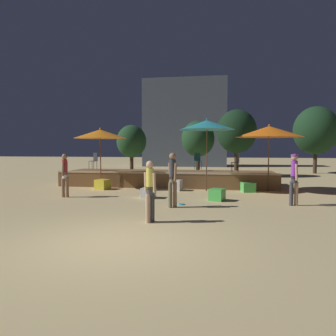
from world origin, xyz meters
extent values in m
plane|color=tan|center=(0.00, 0.00, 0.00)|extent=(120.00, 120.00, 0.00)
cube|color=brown|center=(-0.68, 10.61, 0.36)|extent=(10.92, 3.06, 0.72)
cube|color=#CCB793|center=(-0.68, 9.12, 0.76)|extent=(10.92, 0.12, 0.08)
cylinder|color=brown|center=(-3.75, 8.83, 1.22)|extent=(0.05, 0.05, 2.43)
cone|color=orange|center=(-3.75, 8.83, 2.65)|extent=(2.57, 2.57, 0.43)
sphere|color=orange|center=(-3.75, 8.83, 2.90)|extent=(0.08, 0.08, 0.08)
cylinder|color=brown|center=(1.42, 8.60, 1.40)|extent=(0.05, 0.05, 2.79)
cone|color=teal|center=(1.42, 8.60, 3.01)|extent=(2.53, 2.53, 0.43)
sphere|color=teal|center=(1.42, 8.60, 3.26)|extent=(0.08, 0.08, 0.08)
cylinder|color=brown|center=(4.19, 8.94, 1.23)|extent=(0.05, 0.05, 2.45)
cone|color=orange|center=(4.19, 8.94, 2.70)|extent=(3.00, 3.00, 0.50)
sphere|color=orange|center=(4.19, 8.94, 2.99)|extent=(0.08, 0.08, 0.08)
cube|color=white|center=(-0.72, 6.10, 0.20)|extent=(0.55, 0.55, 0.40)
cube|color=#4CC651|center=(3.28, 8.56, 0.21)|extent=(0.66, 0.66, 0.43)
cube|color=white|center=(0.03, 8.53, 0.24)|extent=(0.57, 0.57, 0.49)
cube|color=#4CC651|center=(1.96, 5.90, 0.22)|extent=(0.64, 0.64, 0.45)
cube|color=yellow|center=(-3.49, 8.39, 0.23)|extent=(0.71, 0.71, 0.47)
cylinder|color=#997051|center=(-3.96, 5.74, 0.40)|extent=(0.13, 0.13, 0.80)
cylinder|color=#997051|center=(-4.13, 5.73, 0.40)|extent=(0.13, 0.13, 0.80)
cylinder|color=white|center=(-4.05, 5.74, 0.88)|extent=(0.21, 0.21, 0.24)
cylinder|color=#B22D33|center=(-4.05, 5.74, 1.21)|extent=(0.21, 0.21, 0.61)
cylinder|color=#997051|center=(-4.05, 5.91, 1.14)|extent=(0.08, 0.10, 0.55)
cylinder|color=#997051|center=(-4.04, 5.57, 1.14)|extent=(0.09, 0.14, 0.55)
sphere|color=#997051|center=(-4.05, 5.74, 1.63)|extent=(0.22, 0.22, 0.22)
cylinder|color=#997051|center=(0.60, 4.31, 0.42)|extent=(0.13, 0.13, 0.84)
cylinder|color=#72664C|center=(0.47, 4.20, 0.42)|extent=(0.13, 0.13, 0.84)
cylinder|color=#72664C|center=(0.53, 4.26, 0.92)|extent=(0.22, 0.22, 0.24)
cylinder|color=#333842|center=(0.53, 4.26, 1.26)|extent=(0.22, 0.22, 0.64)
cylinder|color=#997051|center=(0.42, 4.39, 1.19)|extent=(0.18, 0.20, 0.58)
cylinder|color=#997051|center=(0.65, 4.12, 1.19)|extent=(0.14, 0.14, 0.58)
sphere|color=#997051|center=(0.53, 4.26, 1.70)|extent=(0.23, 0.23, 0.23)
cylinder|color=tan|center=(4.65, 5.31, 0.41)|extent=(0.13, 0.13, 0.82)
cylinder|color=#3F3F47|center=(4.48, 5.27, 0.41)|extent=(0.13, 0.13, 0.82)
cylinder|color=#3F3F47|center=(4.57, 5.29, 0.90)|extent=(0.21, 0.21, 0.24)
cylinder|color=purple|center=(4.57, 5.29, 1.23)|extent=(0.21, 0.21, 0.63)
cylinder|color=tan|center=(4.53, 5.46, 1.16)|extent=(0.10, 0.12, 0.56)
cylinder|color=tan|center=(4.60, 5.12, 1.16)|extent=(0.11, 0.14, 0.56)
sphere|color=tan|center=(4.57, 5.29, 1.65)|extent=(0.22, 0.22, 0.22)
cylinder|color=purple|center=(4.57, 5.29, 1.72)|extent=(0.24, 0.24, 0.07)
cylinder|color=#3F3F47|center=(0.32, 2.07, 0.38)|extent=(0.13, 0.13, 0.76)
cylinder|color=tan|center=(0.24, 1.93, 0.38)|extent=(0.13, 0.13, 0.76)
cylinder|color=#3F3F47|center=(0.28, 2.00, 0.84)|extent=(0.19, 0.19, 0.24)
cylinder|color=#D8D14C|center=(0.28, 2.00, 1.14)|extent=(0.19, 0.19, 0.58)
cylinder|color=tan|center=(0.15, 2.09, 1.07)|extent=(0.13, 0.12, 0.52)
cylinder|color=tan|center=(0.42, 1.92, 1.07)|extent=(0.12, 0.12, 0.52)
sphere|color=tan|center=(0.28, 2.00, 1.54)|extent=(0.21, 0.21, 0.21)
cylinder|color=#47474C|center=(2.56, 9.94, 1.03)|extent=(0.02, 0.02, 0.45)
cylinder|color=#47474C|center=(2.59, 9.64, 1.03)|extent=(0.02, 0.02, 0.45)
cylinder|color=#47474C|center=(2.86, 9.98, 1.03)|extent=(0.02, 0.02, 0.45)
cylinder|color=#47474C|center=(2.89, 9.68, 1.03)|extent=(0.02, 0.02, 0.45)
cylinder|color=#47474C|center=(2.72, 9.81, 1.25)|extent=(0.40, 0.40, 0.02)
cube|color=#47474C|center=(2.89, 9.83, 1.48)|extent=(0.07, 0.36, 0.45)
cylinder|color=#2D3338|center=(-5.04, 10.41, 1.03)|extent=(0.02, 0.02, 0.45)
cylinder|color=#2D3338|center=(-4.79, 10.24, 1.03)|extent=(0.02, 0.02, 0.45)
cylinder|color=#2D3338|center=(-4.87, 10.66, 1.03)|extent=(0.02, 0.02, 0.45)
cylinder|color=#2D3338|center=(-4.62, 10.49, 1.03)|extent=(0.02, 0.02, 0.45)
cylinder|color=#2D3338|center=(-4.83, 10.45, 1.25)|extent=(0.40, 0.40, 0.02)
cube|color=#2D3338|center=(-4.73, 10.59, 1.48)|extent=(0.32, 0.22, 0.45)
cylinder|color=#1E4C47|center=(0.72, 11.30, 1.03)|extent=(0.02, 0.02, 0.45)
cylinder|color=#1E4C47|center=(1.00, 11.41, 1.03)|extent=(0.02, 0.02, 0.45)
cylinder|color=#1E4C47|center=(0.61, 11.58, 1.03)|extent=(0.02, 0.02, 0.45)
cylinder|color=#1E4C47|center=(0.90, 11.69, 1.03)|extent=(0.02, 0.02, 0.45)
cylinder|color=#1E4C47|center=(0.81, 11.50, 1.25)|extent=(0.40, 0.40, 0.02)
cube|color=#1E4C47|center=(0.75, 11.66, 1.48)|extent=(0.35, 0.15, 0.45)
cylinder|color=#33B2D8|center=(0.75, 4.82, 0.02)|extent=(0.24, 0.24, 0.03)
cylinder|color=#3D2B1C|center=(9.12, 20.31, 0.89)|extent=(0.28, 0.28, 1.78)
ellipsoid|color=#19381E|center=(9.12, 20.31, 3.29)|extent=(3.34, 3.34, 3.68)
cylinder|color=#3D2B1C|center=(3.05, 16.70, 0.94)|extent=(0.28, 0.28, 1.87)
ellipsoid|color=black|center=(3.05, 16.70, 3.10)|extent=(2.72, 2.72, 3.00)
cylinder|color=#3D2B1C|center=(0.28, 18.16, 0.77)|extent=(0.28, 0.28, 1.55)
ellipsoid|color=#1E4223|center=(0.28, 18.16, 2.65)|extent=(2.45, 2.45, 2.70)
cylinder|color=#3D2B1C|center=(-4.81, 17.98, 0.72)|extent=(0.28, 0.28, 1.44)
ellipsoid|color=#1E4223|center=(-4.81, 17.98, 2.47)|extent=(2.28, 2.28, 2.50)
cube|color=#4C5666|center=(-1.91, 28.76, 4.60)|extent=(8.81, 3.16, 9.20)
camera|label=1|loc=(2.20, -6.37, 1.98)|focal=35.00mm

